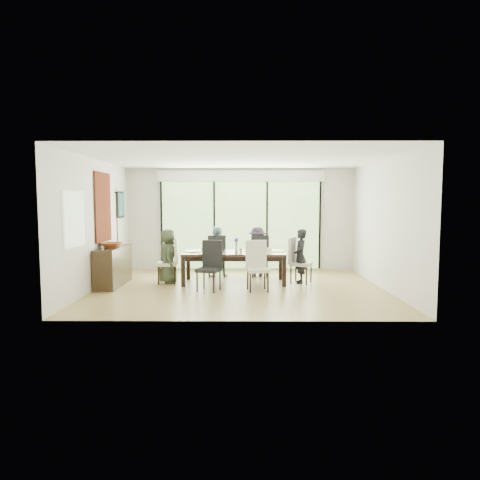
{
  "coord_description": "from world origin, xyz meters",
  "views": [
    {
      "loc": [
        0.07,
        -8.87,
        1.8
      ],
      "look_at": [
        0.0,
        0.25,
        1.0
      ],
      "focal_mm": 32.0,
      "sensor_mm": 36.0,
      "label": 1
    }
  ],
  "objects_px": {
    "person_left_end": "(168,256)",
    "person_far_left": "(216,252)",
    "table_top": "(234,253)",
    "chair_right_end": "(301,260)",
    "laptop": "(196,252)",
    "person_far_right": "(257,252)",
    "cup_a": "(203,249)",
    "chair_left_end": "(167,260)",
    "cup_b": "(241,250)",
    "vase": "(236,249)",
    "chair_near_right": "(258,266)",
    "person_right_end": "(300,256)",
    "sideboard": "(113,266)",
    "bowl": "(111,245)",
    "cup_c": "(270,249)",
    "chair_near_left": "(209,266)",
    "chair_far_right": "(257,255)",
    "chair_far_left": "(216,255)"
  },
  "relations": [
    {
      "from": "chair_left_end",
      "to": "vase",
      "type": "height_order",
      "value": "chair_left_end"
    },
    {
      "from": "chair_near_left",
      "to": "cup_a",
      "type": "height_order",
      "value": "chair_near_left"
    },
    {
      "from": "person_far_left",
      "to": "person_far_right",
      "type": "bearing_deg",
      "value": 179.35
    },
    {
      "from": "chair_right_end",
      "to": "cup_c",
      "type": "height_order",
      "value": "chair_right_end"
    },
    {
      "from": "person_far_left",
      "to": "sideboard",
      "type": "height_order",
      "value": "person_far_left"
    },
    {
      "from": "chair_left_end",
      "to": "chair_far_left",
      "type": "distance_m",
      "value": 1.35
    },
    {
      "from": "chair_far_left",
      "to": "cup_c",
      "type": "bearing_deg",
      "value": 142.49
    },
    {
      "from": "cup_b",
      "to": "chair_near_left",
      "type": "bearing_deg",
      "value": -130.17
    },
    {
      "from": "sideboard",
      "to": "chair_near_left",
      "type": "bearing_deg",
      "value": -15.67
    },
    {
      "from": "table_top",
      "to": "chair_right_end",
      "type": "xyz_separation_m",
      "value": [
        1.5,
        0.0,
        -0.16
      ]
    },
    {
      "from": "chair_far_right",
      "to": "laptop",
      "type": "xyz_separation_m",
      "value": [
        -1.4,
        -0.95,
        0.2
      ]
    },
    {
      "from": "chair_right_end",
      "to": "chair_left_end",
      "type": "bearing_deg",
      "value": 114.96
    },
    {
      "from": "person_left_end",
      "to": "chair_near_right",
      "type": "bearing_deg",
      "value": -123.95
    },
    {
      "from": "laptop",
      "to": "cup_b",
      "type": "distance_m",
      "value": 1.0
    },
    {
      "from": "cup_a",
      "to": "bowl",
      "type": "distance_m",
      "value": 2.0
    },
    {
      "from": "chair_far_right",
      "to": "bowl",
      "type": "bearing_deg",
      "value": 5.65
    },
    {
      "from": "chair_far_right",
      "to": "person_far_left",
      "type": "distance_m",
      "value": 1.0
    },
    {
      "from": "chair_far_right",
      "to": "cup_c",
      "type": "relative_size",
      "value": 8.87
    },
    {
      "from": "person_left_end",
      "to": "cup_b",
      "type": "relative_size",
      "value": 12.9
    },
    {
      "from": "cup_a",
      "to": "cup_c",
      "type": "distance_m",
      "value": 1.5
    },
    {
      "from": "chair_far_left",
      "to": "person_left_end",
      "type": "relative_size",
      "value": 0.85
    },
    {
      "from": "person_far_right",
      "to": "vase",
      "type": "height_order",
      "value": "person_far_right"
    },
    {
      "from": "chair_near_left",
      "to": "cup_a",
      "type": "bearing_deg",
      "value": 118.75
    },
    {
      "from": "person_far_right",
      "to": "chair_left_end",
      "type": "bearing_deg",
      "value": 15.62
    },
    {
      "from": "table_top",
      "to": "cup_c",
      "type": "height_order",
      "value": "cup_c"
    },
    {
      "from": "vase",
      "to": "cup_a",
      "type": "distance_m",
      "value": 0.76
    },
    {
      "from": "laptop",
      "to": "vase",
      "type": "bearing_deg",
      "value": -22.66
    },
    {
      "from": "chair_left_end",
      "to": "cup_a",
      "type": "distance_m",
      "value": 0.85
    },
    {
      "from": "table_top",
      "to": "sideboard",
      "type": "distance_m",
      "value": 2.65
    },
    {
      "from": "chair_far_right",
      "to": "sideboard",
      "type": "distance_m",
      "value": 3.37
    },
    {
      "from": "person_far_left",
      "to": "table_top",
      "type": "bearing_deg",
      "value": 117.82
    },
    {
      "from": "chair_near_right",
      "to": "person_right_end",
      "type": "distance_m",
      "value": 1.31
    },
    {
      "from": "cup_b",
      "to": "person_far_right",
      "type": "bearing_deg",
      "value": 66.73
    },
    {
      "from": "person_left_end",
      "to": "person_far_left",
      "type": "distance_m",
      "value": 1.32
    },
    {
      "from": "chair_right_end",
      "to": "chair_near_left",
      "type": "height_order",
      "value": "same"
    },
    {
      "from": "chair_right_end",
      "to": "bowl",
      "type": "xyz_separation_m",
      "value": [
        -4.12,
        -0.37,
        0.38
      ]
    },
    {
      "from": "cup_a",
      "to": "sideboard",
      "type": "xyz_separation_m",
      "value": [
        -1.92,
        -0.42,
        -0.33
      ]
    },
    {
      "from": "laptop",
      "to": "table_top",
      "type": "bearing_deg",
      "value": -25.41
    },
    {
      "from": "cup_b",
      "to": "bowl",
      "type": "bearing_deg",
      "value": -174.36
    },
    {
      "from": "chair_near_left",
      "to": "vase",
      "type": "relative_size",
      "value": 9.17
    },
    {
      "from": "chair_near_right",
      "to": "cup_b",
      "type": "relative_size",
      "value": 11.0
    },
    {
      "from": "person_left_end",
      "to": "person_far_left",
      "type": "xyz_separation_m",
      "value": [
        1.03,
        0.83,
        0.0
      ]
    },
    {
      "from": "table_top",
      "to": "chair_near_left",
      "type": "height_order",
      "value": "chair_near_left"
    },
    {
      "from": "person_far_right",
      "to": "chair_near_left",
      "type": "bearing_deg",
      "value": 51.87
    },
    {
      "from": "person_far_right",
      "to": "laptop",
      "type": "relative_size",
      "value": 3.91
    },
    {
      "from": "chair_far_right",
      "to": "chair_near_right",
      "type": "distance_m",
      "value": 1.72
    },
    {
      "from": "chair_near_left",
      "to": "chair_far_left",
      "type": "bearing_deg",
      "value": 105.99
    },
    {
      "from": "vase",
      "to": "laptop",
      "type": "distance_m",
      "value": 0.91
    },
    {
      "from": "vase",
      "to": "sideboard",
      "type": "relative_size",
      "value": 0.08
    },
    {
      "from": "cup_a",
      "to": "chair_left_end",
      "type": "bearing_deg",
      "value": -169.38
    }
  ]
}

